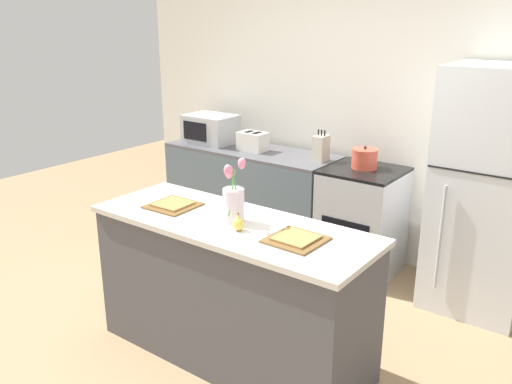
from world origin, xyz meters
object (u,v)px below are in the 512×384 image
Objects in this scene: stove_range at (362,221)px; pear_figurine at (238,223)px; cooking_pot at (365,159)px; microwave at (211,129)px; knife_block at (321,148)px; plate_setting_left at (173,205)px; plate_setting_right at (296,239)px; toaster at (253,141)px; flower_vase at (234,200)px; refrigerator at (487,192)px.

pear_figurine reaches higher than stove_range.
cooking_pot is (-0.02, 0.03, 0.53)m from stove_range.
microwave is 1.78× the size of knife_block.
plate_setting_left is at bearing -109.42° from stove_range.
plate_setting_right is 2.18m from toaster.
flower_vase reaches higher than cooking_pot.
cooking_pot is (-0.39, 1.64, 0.05)m from plate_setting_right.
plate_setting_left is at bearing -94.98° from knife_block.
flower_vase is at bearing -77.99° from knife_block.
stove_range is at bearing -50.54° from cooking_pot.
pear_figurine is 2.38m from microwave.
microwave is (-1.66, -0.00, 0.59)m from stove_range.
flower_vase is (-1.03, -1.59, 0.17)m from refrigerator.
toaster is 1.10m from cooking_pot.
microwave is (-1.09, 1.61, 0.11)m from plate_setting_left.
plate_setting_right is (0.94, 0.00, 0.00)m from plate_setting_left.
toaster is at bearing 109.19° from plate_setting_left.
cooking_pot is at bearing 129.46° from stove_range.
flower_vase is at bearing 139.29° from pear_figurine.
flower_vase is 0.47m from plate_setting_right.
pear_figurine is 0.40× the size of knife_block.
plate_setting_left is (-0.59, 0.07, -0.03)m from pear_figurine.
refrigerator is 2.61m from microwave.
stove_range is 8.33× the size of pear_figurine.
flower_vase is 0.83× the size of microwave.
toaster is (-1.15, 1.66, 0.02)m from pear_figurine.
plate_setting_right is at bearing -64.03° from knife_block.
toaster is 0.70m from knife_block.
plate_setting_left is 1.40× the size of cooking_pot.
flower_vase reaches higher than toaster.
refrigerator is 1.72m from plate_setting_right.
pear_figurine is at bearing -55.37° from toaster.
toaster is (-0.55, 1.59, 0.06)m from plate_setting_left.
toaster is (-1.12, -0.03, 0.54)m from stove_range.
toaster reaches higher than plate_setting_left.
cooking_pot is at bearing 178.52° from refrigerator.
plate_setting_right is (0.45, -0.02, -0.12)m from flower_vase.
refrigerator is at bearing 57.00° from flower_vase.
microwave reaches higher than cooking_pot.
plate_setting_left is 1.07× the size of toaster.
stove_range is 1.05m from refrigerator.
refrigerator is at bearing -0.79° from knife_block.
plate_setting_left is at bearing -108.47° from cooking_pot.
knife_block is (-0.34, 1.61, -0.04)m from flower_vase.
stove_range is at bearing -179.96° from refrigerator.
pear_figurine is 0.36× the size of plate_setting_left.
microwave is (-1.57, 1.59, -0.02)m from flower_vase.
plate_setting_left is 1.11× the size of knife_block.
stove_range is 2.27× the size of flower_vase.
knife_block is (-0.41, -0.01, 0.03)m from cooking_pot.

